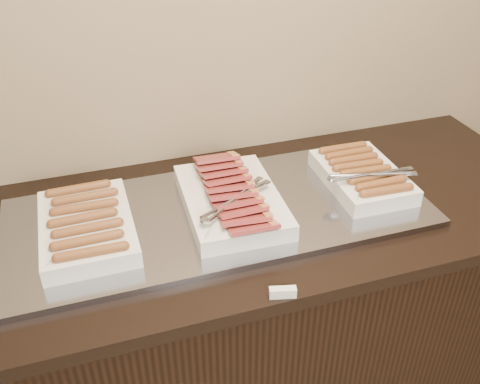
% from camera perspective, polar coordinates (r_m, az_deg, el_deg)
% --- Properties ---
extents(counter, '(2.06, 0.76, 0.90)m').
position_cam_1_polar(counter, '(1.85, -1.05, -13.70)').
color(counter, black).
rests_on(counter, ground).
extents(warming_tray, '(1.20, 0.50, 0.02)m').
position_cam_1_polar(warming_tray, '(1.54, -2.16, -2.25)').
color(warming_tray, '#92949F').
rests_on(warming_tray, counter).
extents(dish_left, '(0.24, 0.36, 0.07)m').
position_cam_1_polar(dish_left, '(1.48, -16.04, -3.50)').
color(dish_left, silver).
rests_on(dish_left, warming_tray).
extents(dish_center, '(0.28, 0.42, 0.10)m').
position_cam_1_polar(dish_center, '(1.52, -0.92, -0.73)').
color(dish_center, silver).
rests_on(dish_center, warming_tray).
extents(dish_right, '(0.27, 0.33, 0.08)m').
position_cam_1_polar(dish_right, '(1.67, 12.95, 1.75)').
color(dish_right, silver).
rests_on(dish_right, warming_tray).
extents(label_holder, '(0.07, 0.03, 0.03)m').
position_cam_1_polar(label_holder, '(1.29, 4.58, -10.62)').
color(label_holder, silver).
rests_on(label_holder, counter).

